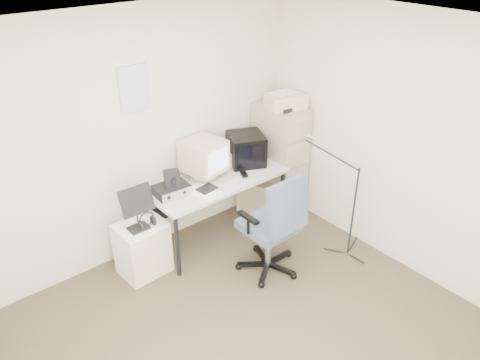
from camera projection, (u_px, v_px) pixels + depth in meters
floor at (261, 341)px, 3.94m from camera, size 3.60×3.60×0.01m
ceiling at (271, 38)px, 2.73m from camera, size 3.60×3.60×0.01m
wall_back at (141, 138)px, 4.55m from camera, size 3.60×0.02×2.50m
wall_right at (409, 148)px, 4.34m from camera, size 0.02×3.60×2.50m
wall_calendar at (134, 89)px, 4.29m from camera, size 0.30×0.02×0.44m
filing_cabinet at (279, 158)px, 5.50m from camera, size 0.40×0.60×1.30m
printer at (286, 101)px, 5.10m from camera, size 0.47×0.39×0.16m
desk at (216, 207)px, 5.09m from camera, size 1.50×0.70×0.73m
crt_monitor at (204, 159)px, 4.85m from camera, size 0.44×0.45×0.41m
crt_tv at (246, 149)px, 5.15m from camera, size 0.50×0.51×0.34m
desk_speaker at (227, 161)px, 5.10m from camera, size 0.09×0.09×0.16m
keyboard at (221, 183)px, 4.81m from camera, size 0.41×0.18×0.02m
mouse at (244, 174)px, 4.96m from camera, size 0.09×0.12×0.03m
radio_receiver at (171, 190)px, 4.61m from camera, size 0.35×0.26×0.10m
radio_speaker at (172, 179)px, 4.55m from camera, size 0.19×0.19×0.15m
papers at (204, 191)px, 4.66m from camera, size 0.27×0.34×0.02m
pc_tower at (257, 197)px, 5.58m from camera, size 0.36×0.49×0.42m
office_chair at (269, 223)px, 4.50m from camera, size 0.64×0.64×1.10m
side_cart at (143, 248)px, 4.59m from camera, size 0.48×0.39×0.57m
music_stand at (136, 208)px, 4.28m from camera, size 0.33×0.21×0.46m
headphones at (147, 222)px, 4.39m from camera, size 0.22×0.22×0.03m
mic_stand at (355, 199)px, 4.66m from camera, size 0.03×0.03×1.33m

